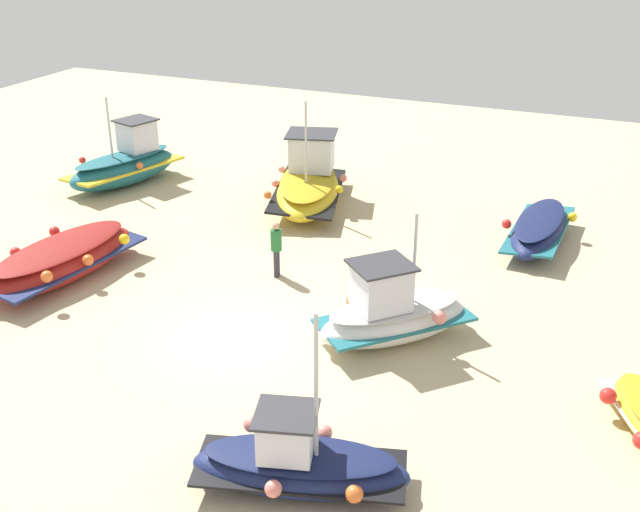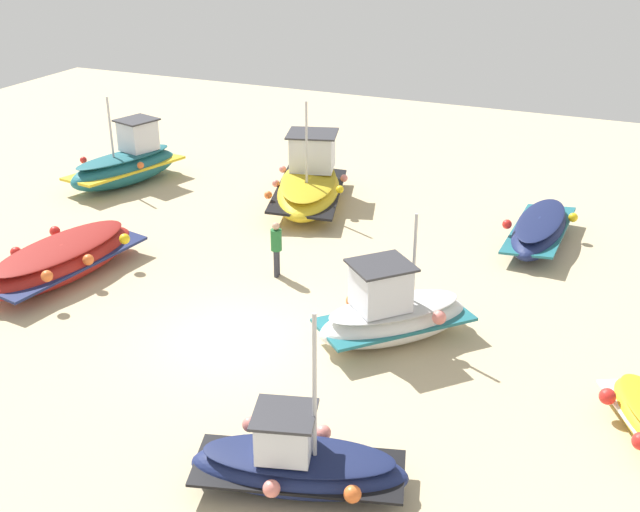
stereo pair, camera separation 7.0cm
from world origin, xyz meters
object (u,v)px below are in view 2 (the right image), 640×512
(fishing_boat_3, at_px, (392,314))
(fishing_boat_6, at_px, (539,229))
(fishing_boat_4, at_px, (126,164))
(fishing_boat_5, at_px, (309,183))
(person_walking, at_px, (276,245))
(fishing_boat_0, at_px, (297,463))
(fishing_boat_1, at_px, (63,259))

(fishing_boat_3, height_order, fishing_boat_6, fishing_boat_3)
(fishing_boat_4, height_order, fishing_boat_5, fishing_boat_5)
(fishing_boat_3, xyz_separation_m, person_walking, (4.20, -2.09, 0.24))
(fishing_boat_0, bearing_deg, fishing_boat_4, -60.49)
(person_walking, bearing_deg, fishing_boat_1, -167.16)
(fishing_boat_3, bearing_deg, fishing_boat_6, -154.31)
(fishing_boat_3, distance_m, fishing_boat_6, 7.83)
(fishing_boat_0, relative_size, fishing_boat_5, 0.76)
(fishing_boat_0, height_order, fishing_boat_1, fishing_boat_0)
(person_walking, bearing_deg, fishing_boat_0, -72.59)
(fishing_boat_3, bearing_deg, person_walking, -73.27)
(fishing_boat_0, relative_size, fishing_boat_4, 0.86)
(fishing_boat_3, bearing_deg, fishing_boat_5, -100.50)
(fishing_boat_6, bearing_deg, fishing_boat_5, 88.60)
(fishing_boat_3, xyz_separation_m, fishing_boat_5, (5.75, -7.83, 0.04))
(fishing_boat_5, distance_m, person_walking, 5.95)
(fishing_boat_0, height_order, fishing_boat_3, fishing_boat_0)
(fishing_boat_6, bearing_deg, fishing_boat_3, 163.66)
(fishing_boat_0, bearing_deg, person_walking, -77.47)
(fishing_boat_3, bearing_deg, fishing_boat_1, -44.32)
(fishing_boat_3, xyz_separation_m, fishing_boat_4, (12.99, -6.99, 0.06))
(fishing_boat_3, relative_size, fishing_boat_6, 0.87)
(fishing_boat_4, bearing_deg, fishing_boat_3, -101.96)
(fishing_boat_5, bearing_deg, fishing_boat_1, 137.38)
(fishing_boat_1, relative_size, person_walking, 3.23)
(fishing_boat_0, relative_size, fishing_boat_1, 0.80)
(fishing_boat_1, relative_size, fishing_boat_4, 1.08)
(fishing_boat_1, height_order, fishing_boat_6, fishing_boat_1)
(fishing_boat_5, bearing_deg, fishing_boat_6, -109.09)
(fishing_boat_6, distance_m, person_walking, 8.49)
(fishing_boat_1, height_order, fishing_boat_5, fishing_boat_5)
(fishing_boat_4, bearing_deg, fishing_boat_6, -71.90)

